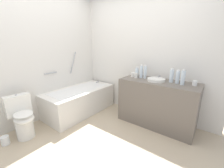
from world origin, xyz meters
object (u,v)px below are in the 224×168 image
(water_bottle_0, at_px, (141,72))
(water_bottle_2, at_px, (145,72))
(water_bottle_5, at_px, (183,78))
(water_bottle_4, at_px, (178,77))
(toilet, at_px, (22,118))
(toilet_paper_roll, at_px, (5,140))
(sink_basin, at_px, (156,80))
(water_bottle_3, at_px, (171,76))
(sink_faucet, at_px, (160,77))
(bathtub, at_px, (80,99))
(drinking_glass_2, at_px, (195,83))
(drinking_glass_1, at_px, (136,75))
(water_bottle_1, at_px, (137,72))
(drinking_glass_0, at_px, (133,75))

(water_bottle_0, xyz_separation_m, water_bottle_2, (0.00, -0.08, 0.00))
(water_bottle_5, bearing_deg, water_bottle_4, 64.14)
(toilet, bearing_deg, toilet_paper_roll, -89.52)
(sink_basin, relative_size, water_bottle_3, 1.28)
(sink_faucet, height_order, water_bottle_2, water_bottle_2)
(water_bottle_3, xyz_separation_m, water_bottle_5, (-0.06, -0.19, 0.01))
(sink_faucet, bearing_deg, bathtub, 114.63)
(water_bottle_0, distance_m, water_bottle_4, 0.66)
(drinking_glass_2, xyz_separation_m, toilet_paper_roll, (-2.02, 2.15, -0.81))
(drinking_glass_1, distance_m, toilet_paper_roll, 2.40)
(drinking_glass_2, bearing_deg, water_bottle_3, 91.46)
(water_bottle_0, relative_size, toilet_paper_roll, 1.92)
(sink_basin, distance_m, sink_faucet, 0.18)
(water_bottle_1, relative_size, drinking_glass_2, 2.53)
(water_bottle_0, xyz_separation_m, drinking_glass_0, (-0.03, 0.16, -0.08))
(sink_faucet, xyz_separation_m, toilet_paper_roll, (-2.12, 1.56, -0.81))
(toilet, relative_size, water_bottle_4, 3.04)
(water_bottle_1, relative_size, water_bottle_2, 0.78)
(toilet, relative_size, water_bottle_2, 2.70)
(sink_faucet, xyz_separation_m, water_bottle_5, (-0.16, -0.42, 0.09))
(bathtub, bearing_deg, water_bottle_3, -71.46)
(water_bottle_0, height_order, drinking_glass_2, water_bottle_0)
(drinking_glass_1, bearing_deg, water_bottle_5, -89.31)
(bathtub, relative_size, sink_faucet, 10.05)
(sink_faucet, height_order, drinking_glass_1, drinking_glass_1)
(toilet, xyz_separation_m, drinking_glass_0, (1.70, -1.04, 0.55))
(bathtub, xyz_separation_m, toilet_paper_roll, (-1.43, 0.05, -0.22))
(drinking_glass_0, xyz_separation_m, drinking_glass_1, (-0.03, -0.09, 0.00))
(sink_faucet, bearing_deg, water_bottle_0, 108.74)
(bathtub, distance_m, toilet_paper_roll, 1.44)
(drinking_glass_2, bearing_deg, sink_faucet, 80.59)
(water_bottle_5, height_order, drinking_glass_2, water_bottle_5)
(sink_faucet, distance_m, water_bottle_5, 0.46)
(water_bottle_1, bearing_deg, water_bottle_5, -95.37)
(water_bottle_3, bearing_deg, bathtub, 108.54)
(water_bottle_4, bearing_deg, drinking_glass_0, 91.49)
(water_bottle_5, bearing_deg, drinking_glass_2, -68.80)
(bathtub, height_order, water_bottle_4, bathtub)
(toilet, relative_size, drinking_glass_0, 8.04)
(sink_basin, height_order, water_bottle_3, water_bottle_3)
(bathtub, xyz_separation_m, water_bottle_5, (0.53, -1.93, 0.68))
(water_bottle_4, bearing_deg, sink_faucet, 70.28)
(water_bottle_0, bearing_deg, drinking_glass_0, 100.39)
(sink_basin, bearing_deg, water_bottle_0, 78.17)
(water_bottle_0, height_order, water_bottle_3, water_bottle_0)
(toilet, bearing_deg, water_bottle_1, 63.44)
(drinking_glass_2, relative_size, toilet_paper_roll, 0.60)
(toilet, relative_size, water_bottle_5, 2.73)
(water_bottle_3, xyz_separation_m, toilet_paper_roll, (-2.01, 1.79, -0.89))
(water_bottle_2, bearing_deg, drinking_glass_0, 97.21)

